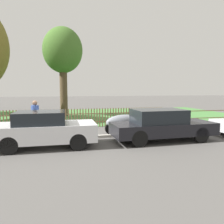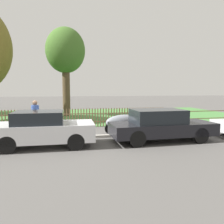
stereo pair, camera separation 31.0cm
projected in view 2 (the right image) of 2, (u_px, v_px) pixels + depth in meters
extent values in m
plane|color=#565451|center=(53.00, 140.00, 9.82)|extent=(120.00, 120.00, 0.00)
cube|color=#B2ADA3|center=(54.00, 138.00, 9.91)|extent=(31.30, 0.20, 0.12)
cube|color=#477F3D|center=(60.00, 116.00, 18.52)|extent=(31.30, 11.69, 0.01)
cube|color=olive|center=(57.00, 123.00, 12.82)|extent=(31.30, 0.03, 0.05)
cube|color=olive|center=(56.00, 114.00, 12.77)|extent=(31.30, 0.03, 0.05)
cube|color=olive|center=(2.00, 120.00, 12.18)|extent=(0.06, 0.03, 1.13)
cube|color=olive|center=(5.00, 120.00, 12.22)|extent=(0.06, 0.03, 1.13)
cube|color=olive|center=(9.00, 120.00, 12.25)|extent=(0.06, 0.03, 1.13)
cube|color=olive|center=(12.00, 120.00, 12.28)|extent=(0.06, 0.03, 1.13)
cube|color=olive|center=(15.00, 120.00, 12.32)|extent=(0.06, 0.03, 1.13)
cube|color=olive|center=(18.00, 120.00, 12.35)|extent=(0.06, 0.03, 1.13)
cube|color=olive|center=(21.00, 120.00, 12.38)|extent=(0.06, 0.03, 1.13)
cube|color=olive|center=(24.00, 119.00, 12.42)|extent=(0.06, 0.03, 1.13)
cube|color=olive|center=(28.00, 119.00, 12.45)|extent=(0.06, 0.03, 1.13)
cube|color=olive|center=(31.00, 119.00, 12.48)|extent=(0.06, 0.03, 1.13)
cube|color=olive|center=(34.00, 119.00, 12.52)|extent=(0.06, 0.03, 1.13)
cube|color=olive|center=(37.00, 119.00, 12.55)|extent=(0.06, 0.03, 1.13)
cube|color=olive|center=(40.00, 119.00, 12.58)|extent=(0.06, 0.03, 1.13)
cube|color=olive|center=(43.00, 119.00, 12.62)|extent=(0.06, 0.03, 1.13)
cube|color=olive|center=(46.00, 119.00, 12.65)|extent=(0.06, 0.03, 1.13)
cube|color=olive|center=(49.00, 119.00, 12.68)|extent=(0.06, 0.03, 1.13)
cube|color=olive|center=(52.00, 119.00, 12.72)|extent=(0.06, 0.03, 1.13)
cube|color=olive|center=(55.00, 119.00, 12.75)|extent=(0.06, 0.03, 1.13)
cube|color=olive|center=(58.00, 119.00, 12.79)|extent=(0.06, 0.03, 1.13)
cube|color=olive|center=(61.00, 118.00, 12.82)|extent=(0.06, 0.03, 1.13)
cube|color=olive|center=(64.00, 118.00, 12.85)|extent=(0.06, 0.03, 1.13)
cube|color=olive|center=(67.00, 118.00, 12.89)|extent=(0.06, 0.03, 1.13)
cube|color=olive|center=(70.00, 118.00, 12.92)|extent=(0.06, 0.03, 1.13)
cube|color=olive|center=(73.00, 118.00, 12.95)|extent=(0.06, 0.03, 1.13)
cube|color=olive|center=(75.00, 118.00, 12.99)|extent=(0.06, 0.03, 1.13)
cube|color=olive|center=(78.00, 118.00, 13.02)|extent=(0.06, 0.03, 1.13)
cube|color=olive|center=(81.00, 118.00, 13.05)|extent=(0.06, 0.03, 1.13)
cube|color=olive|center=(84.00, 118.00, 13.09)|extent=(0.06, 0.03, 1.13)
cube|color=olive|center=(87.00, 118.00, 13.12)|extent=(0.06, 0.03, 1.13)
cube|color=olive|center=(90.00, 118.00, 13.15)|extent=(0.06, 0.03, 1.13)
cube|color=olive|center=(92.00, 118.00, 13.19)|extent=(0.06, 0.03, 1.13)
cube|color=olive|center=(95.00, 118.00, 13.22)|extent=(0.06, 0.03, 1.13)
cube|color=olive|center=(98.00, 118.00, 13.25)|extent=(0.06, 0.03, 1.13)
cube|color=olive|center=(101.00, 117.00, 13.29)|extent=(0.06, 0.03, 1.13)
cube|color=olive|center=(103.00, 117.00, 13.32)|extent=(0.06, 0.03, 1.13)
cube|color=olive|center=(106.00, 117.00, 13.35)|extent=(0.06, 0.03, 1.13)
cube|color=olive|center=(109.00, 117.00, 13.39)|extent=(0.06, 0.03, 1.13)
cube|color=olive|center=(111.00, 117.00, 13.42)|extent=(0.06, 0.03, 1.13)
cube|color=olive|center=(114.00, 117.00, 13.45)|extent=(0.06, 0.03, 1.13)
cube|color=olive|center=(117.00, 117.00, 13.49)|extent=(0.06, 0.03, 1.13)
cube|color=olive|center=(119.00, 117.00, 13.52)|extent=(0.06, 0.03, 1.13)
cube|color=olive|center=(122.00, 117.00, 13.56)|extent=(0.06, 0.03, 1.13)
cube|color=olive|center=(125.00, 117.00, 13.59)|extent=(0.06, 0.03, 1.13)
cube|color=olive|center=(127.00, 117.00, 13.62)|extent=(0.06, 0.03, 1.13)
cube|color=olive|center=(130.00, 117.00, 13.66)|extent=(0.06, 0.03, 1.13)
cube|color=olive|center=(133.00, 117.00, 13.69)|extent=(0.06, 0.03, 1.13)
cube|color=olive|center=(135.00, 117.00, 13.72)|extent=(0.06, 0.03, 1.13)
cube|color=olive|center=(138.00, 116.00, 13.76)|extent=(0.06, 0.03, 1.13)
cube|color=olive|center=(140.00, 116.00, 13.79)|extent=(0.06, 0.03, 1.13)
cube|color=olive|center=(143.00, 116.00, 13.82)|extent=(0.06, 0.03, 1.13)
cube|color=olive|center=(145.00, 116.00, 13.86)|extent=(0.06, 0.03, 1.13)
cube|color=olive|center=(148.00, 116.00, 13.89)|extent=(0.06, 0.03, 1.13)
cube|color=olive|center=(150.00, 116.00, 13.92)|extent=(0.06, 0.03, 1.13)
cube|color=olive|center=(153.00, 116.00, 13.96)|extent=(0.06, 0.03, 1.13)
cube|color=olive|center=(155.00, 116.00, 13.99)|extent=(0.06, 0.03, 1.13)
cube|color=olive|center=(158.00, 116.00, 14.02)|extent=(0.06, 0.03, 1.13)
cube|color=olive|center=(160.00, 116.00, 14.06)|extent=(0.06, 0.03, 1.13)
cube|color=olive|center=(163.00, 116.00, 14.09)|extent=(0.06, 0.03, 1.13)
cube|color=silver|center=(45.00, 132.00, 8.65)|extent=(3.89, 1.75, 0.67)
cube|color=black|center=(39.00, 117.00, 8.55)|extent=(1.87, 1.55, 0.48)
cylinder|color=black|center=(75.00, 134.00, 9.66)|extent=(0.64, 0.15, 0.64)
cylinder|color=black|center=(76.00, 142.00, 8.14)|extent=(0.64, 0.15, 0.64)
cylinder|color=black|center=(18.00, 136.00, 9.22)|extent=(0.64, 0.15, 0.64)
cylinder|color=black|center=(7.00, 145.00, 7.69)|extent=(0.64, 0.15, 0.64)
cube|color=black|center=(162.00, 129.00, 9.61)|extent=(4.60, 1.80, 0.53)
cube|color=black|center=(158.00, 116.00, 9.50)|extent=(2.23, 1.57, 0.59)
cylinder|color=black|center=(182.00, 129.00, 10.69)|extent=(0.68, 0.16, 0.67)
cylinder|color=black|center=(201.00, 136.00, 9.20)|extent=(0.68, 0.16, 0.67)
cylinder|color=black|center=(126.00, 132.00, 10.06)|extent=(0.68, 0.16, 0.67)
cylinder|color=black|center=(138.00, 139.00, 8.56)|extent=(0.68, 0.16, 0.67)
cylinder|color=black|center=(137.00, 127.00, 11.51)|extent=(0.58, 0.15, 0.58)
cylinder|color=black|center=(110.00, 129.00, 11.08)|extent=(0.58, 0.15, 0.58)
ellipsoid|color=gray|center=(124.00, 122.00, 11.27)|extent=(2.00, 0.80, 0.75)
ellipsoid|color=gray|center=(132.00, 118.00, 11.38)|extent=(0.52, 0.81, 0.34)
cylinder|color=brown|center=(66.00, 90.00, 18.59)|extent=(0.63, 0.63, 4.48)
ellipsoid|color=#426B28|center=(65.00, 50.00, 18.25)|extent=(3.28, 3.28, 3.78)
cylinder|color=slate|center=(36.00, 129.00, 10.29)|extent=(0.16, 0.16, 0.85)
cylinder|color=slate|center=(36.00, 128.00, 10.51)|extent=(0.16, 0.16, 0.85)
cylinder|color=#334C93|center=(35.00, 112.00, 10.32)|extent=(0.42, 0.42, 0.68)
sphere|color=brown|center=(35.00, 103.00, 10.27)|extent=(0.23, 0.23, 0.23)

